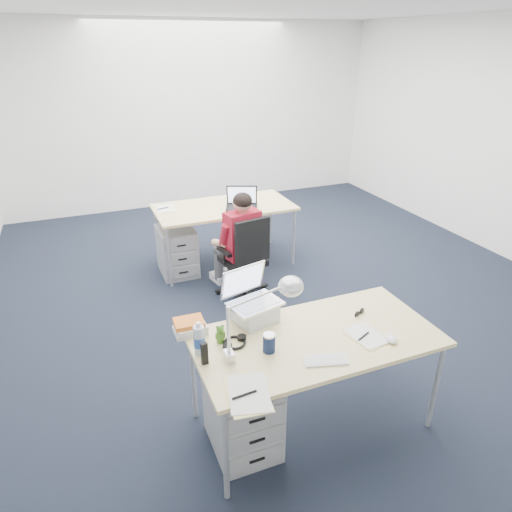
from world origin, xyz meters
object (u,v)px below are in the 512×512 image
(silver_laptop, at_px, (255,298))
(book_stack, at_px, (190,327))
(drawer_pedestal_near, at_px, (242,412))
(desk_lamp, at_px, (253,319))
(desk_far, at_px, (224,210))
(far_cup, at_px, (247,199))
(can_koozie, at_px, (269,343))
(seated_person, at_px, (236,243))
(water_bottle, at_px, (199,338))
(dark_laptop, at_px, (241,198))
(desk_near, at_px, (316,342))
(headphones, at_px, (235,342))
(sunglasses, at_px, (359,313))
(bear_figurine, at_px, (220,334))
(office_chair, at_px, (244,274))
(wireless_keyboard, at_px, (326,360))
(drawer_pedestal_far, at_px, (177,251))
(computer_mouse, at_px, (391,339))
(cordless_phone, at_px, (204,354))

(silver_laptop, relative_size, book_stack, 1.77)
(drawer_pedestal_near, height_order, book_stack, book_stack)
(desk_lamp, bearing_deg, desk_far, 79.11)
(desk_far, bearing_deg, far_cup, -2.51)
(can_koozie, bearing_deg, seated_person, 75.98)
(water_bottle, bearing_deg, dark_laptop, 64.27)
(desk_near, height_order, headphones, headphones)
(headphones, distance_m, sunglasses, 0.93)
(desk_near, xyz_separation_m, sunglasses, (0.41, 0.12, 0.06))
(book_stack, xyz_separation_m, desk_lamp, (0.30, -0.37, 0.21))
(headphones, xyz_separation_m, bear_figurine, (-0.08, 0.05, 0.05))
(office_chair, bearing_deg, wireless_keyboard, -106.65)
(can_koozie, bearing_deg, dark_laptop, 73.33)
(silver_laptop, height_order, headphones, silver_laptop)
(drawer_pedestal_far, height_order, bear_figurine, bear_figurine)
(wireless_keyboard, xyz_separation_m, computer_mouse, (0.49, 0.02, 0.01))
(office_chair, bearing_deg, drawer_pedestal_far, 113.04)
(book_stack, distance_m, cordless_phone, 0.35)
(drawer_pedestal_near, distance_m, headphones, 0.49)
(book_stack, distance_m, desk_lamp, 0.52)
(seated_person, xyz_separation_m, far_cup, (0.38, 0.69, 0.23))
(water_bottle, height_order, bear_figurine, water_bottle)
(silver_laptop, relative_size, cordless_phone, 2.48)
(silver_laptop, height_order, water_bottle, silver_laptop)
(desk_far, relative_size, bear_figurine, 12.51)
(drawer_pedestal_near, xyz_separation_m, dark_laptop, (0.95, 2.55, 0.58))
(wireless_keyboard, bearing_deg, can_koozie, 158.14)
(desk_near, xyz_separation_m, bear_figurine, (-0.60, 0.17, 0.11))
(drawer_pedestal_near, bearing_deg, cordless_phone, 177.58)
(seated_person, relative_size, cordless_phone, 7.68)
(desk_far, bearing_deg, sunglasses, -86.72)
(computer_mouse, distance_m, can_koozie, 0.79)
(desk_near, height_order, bear_figurine, bear_figurine)
(seated_person, bearing_deg, sunglasses, -94.63)
(water_bottle, bearing_deg, cordless_phone, -90.00)
(wireless_keyboard, distance_m, computer_mouse, 0.49)
(desk_lamp, bearing_deg, headphones, 119.22)
(office_chair, xyz_separation_m, can_koozie, (-0.53, -1.87, 0.53))
(wireless_keyboard, relative_size, headphones, 1.40)
(drawer_pedestal_far, bearing_deg, far_cup, 2.19)
(seated_person, relative_size, desk_lamp, 2.22)
(sunglasses, xyz_separation_m, dark_laptop, (0.01, 2.42, 0.12))
(dark_laptop, bearing_deg, book_stack, -96.01)
(desk_far, xyz_separation_m, desk_lamp, (-0.71, -2.72, 0.30))
(seated_person, relative_size, silver_laptop, 3.10)
(dark_laptop, bearing_deg, water_bottle, -93.61)
(cordless_phone, xyz_separation_m, sunglasses, (1.16, 0.12, -0.06))
(headphones, bearing_deg, bear_figurine, 121.14)
(computer_mouse, height_order, bear_figurine, bear_figurine)
(drawer_pedestal_far, relative_size, cordless_phone, 3.74)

